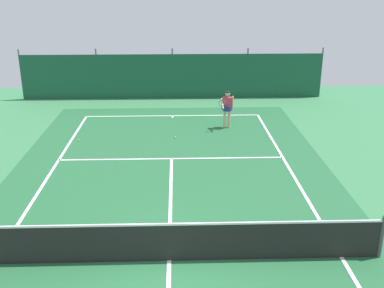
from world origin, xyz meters
name	(u,v)px	position (x,y,z in m)	size (l,w,h in m)	color
ground_plane	(169,261)	(0.00, 0.00, 0.00)	(36.00, 36.00, 0.00)	#387A4C
court_surface	(169,260)	(0.00, 0.00, 0.00)	(11.02, 26.60, 0.01)	#236038
tennis_net	(169,242)	(0.00, 0.00, 0.51)	(10.12, 0.10, 1.10)	black
back_fence	(173,84)	(0.00, 15.84, 0.67)	(16.30, 0.98, 2.70)	#195138
tennis_player	(227,107)	(2.41, 10.02, 0.96)	(0.70, 0.76, 1.64)	#D8AD8C
tennis_ball_near_player	(175,137)	(0.14, 8.71, 0.03)	(0.07, 0.07, 0.07)	#CCDB33
tennis_ball_midcourt	(79,140)	(-3.78, 8.48, 0.03)	(0.07, 0.07, 0.07)	#CCDB33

